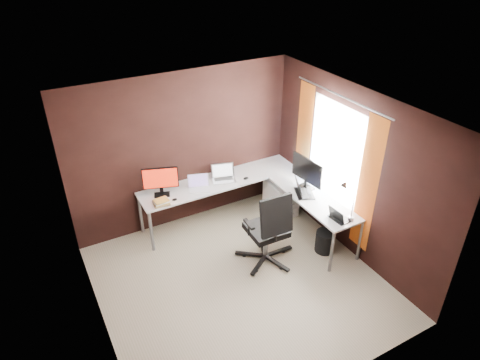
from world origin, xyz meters
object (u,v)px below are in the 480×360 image
laptop_black_small (338,217)px  laptop_black_big (302,191)px  drawer_pedestal (281,197)px  monitor_left (160,180)px  book_stack (161,202)px  laptop_silver (223,176)px  wastebasket (325,241)px  desk_lamp (347,197)px  laptop_white (199,186)px  office_chair (267,241)px  monitor_right (307,171)px

laptop_black_small → laptop_black_big: bearing=-0.6°
drawer_pedestal → monitor_left: monitor_left is taller
monitor_left → drawer_pedestal: bearing=7.5°
laptop_black_big → book_stack: laptop_black_big is taller
laptop_black_small → laptop_silver: bearing=22.9°
drawer_pedestal → wastebasket: (0.03, -1.17, -0.13)m
monitor_left → desk_lamp: (2.00, -1.82, 0.11)m
book_stack → drawer_pedestal: bearing=-4.2°
drawer_pedestal → laptop_white: 1.47m
book_stack → desk_lamp: bearing=-36.9°
laptop_silver → book_stack: size_ratio=1.70×
laptop_black_big → office_chair: bearing=134.7°
monitor_left → laptop_silver: bearing=17.2°
drawer_pedestal → book_stack: (-2.02, 0.15, 0.47)m
laptop_silver → desk_lamp: bearing=-44.6°
laptop_silver → office_chair: office_chair is taller
monitor_left → wastebasket: (1.95, -1.56, -0.82)m
laptop_black_big → desk_lamp: bearing=-148.1°
monitor_left → laptop_white: (0.56, -0.11, -0.21)m
monitor_right → wastebasket: bearing=167.5°
drawer_pedestal → monitor_right: size_ratio=0.95×
monitor_right → book_stack: bearing=67.2°
laptop_black_big → wastebasket: 0.83m
drawer_pedestal → office_chair: office_chair is taller
laptop_black_big → wastebasket: bearing=-148.9°
monitor_left → wastebasket: 2.63m
laptop_black_big → book_stack: bearing=91.9°
desk_lamp → laptop_black_small: bearing=136.6°
desk_lamp → office_chair: (-0.93, 0.49, -0.75)m
laptop_silver → desk_lamp: size_ratio=0.73×
monitor_left → office_chair: office_chair is taller
office_chair → desk_lamp: bearing=-25.8°
monitor_left → laptop_silver: monitor_left is taller
laptop_silver → desk_lamp: 2.06m
book_stack → laptop_black_big: bearing=-21.2°
laptop_white → wastebasket: (1.39, -1.45, -0.61)m
drawer_pedestal → laptop_silver: size_ratio=1.41×
laptop_silver → laptop_black_small: size_ratio=1.44×
laptop_silver → monitor_left: bearing=-165.2°
drawer_pedestal → desk_lamp: desk_lamp is taller
laptop_black_big → book_stack: (-1.97, 0.77, -0.02)m
monitor_left → book_stack: bearing=-92.4°
laptop_black_big → laptop_black_small: 0.78m
monitor_left → laptop_silver: size_ratio=1.20×
monitor_left → laptop_silver: (1.03, -0.03, -0.21)m
monitor_left → office_chair: size_ratio=0.42×
laptop_black_small → desk_lamp: 0.34m
monitor_left → desk_lamp: size_ratio=0.87×
book_stack → desk_lamp: (2.10, -1.58, 0.33)m
laptop_white → laptop_black_small: 2.16m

